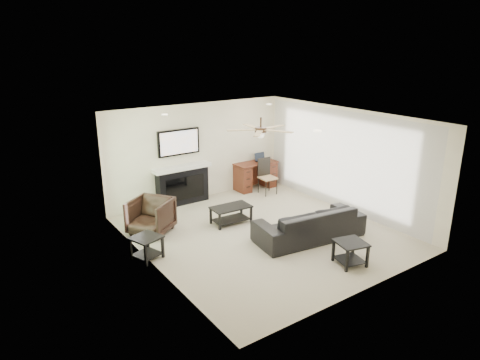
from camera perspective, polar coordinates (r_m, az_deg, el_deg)
The scene contains 10 objects.
room_shell at distance 8.93m, azimuth 3.76°, elevation 3.25°, with size 5.50×5.54×2.52m.
sofa at distance 9.07m, azimuth 9.22°, elevation -5.71°, with size 2.32×0.91×0.68m, color black.
armchair at distance 9.40m, azimuth -11.81°, elevation -4.73°, with size 0.82×0.84×0.76m, color black.
coffee_table at distance 9.75m, azimuth -1.21°, elevation -4.65°, with size 0.90×0.50×0.40m, color black.
end_table_near at distance 8.26m, azimuth 14.48°, elevation -9.41°, with size 0.52×0.52×0.45m, color black.
end_table_left at distance 8.38m, azimuth -12.33°, elevation -8.81°, with size 0.50×0.50×0.45m, color black.
fireplace_unit at distance 10.78m, azimuth -7.73°, elevation 1.65°, with size 1.52×0.34×1.91m, color black.
desk at distance 12.00m, azimuth 2.08°, elevation 0.62°, with size 1.22×0.56×0.76m, color #421B10.
desk_chair at distance 11.56m, azimuth 3.72°, elevation 0.45°, with size 0.42×0.44×0.97m, color black.
laptop at distance 11.97m, azimuth 2.93°, elevation 3.02°, with size 0.33×0.24×0.23m, color black.
Camera 1 is at (-5.22, -6.68, 3.92)m, focal length 32.00 mm.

